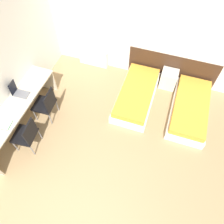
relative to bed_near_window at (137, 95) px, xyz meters
The scene contains 12 objects.
wall_back 1.57m from the bed_near_window, 109.20° to the left, with size 5.56×0.05×2.70m.
wall_left 3.12m from the bed_near_window, 156.36° to the right, with size 0.05×5.27×2.70m.
headboard_panel 1.20m from the bed_near_window, 54.76° to the left, with size 2.33×0.03×0.86m.
bed_near_window is the anchor object (origin of this frame).
bed_near_door 1.36m from the bed_near_window, ahead, with size 0.87×1.86×0.38m.
nightstand 1.01m from the bed_near_window, 47.51° to the left, with size 0.42×0.37×0.51m.
radiator 1.77m from the bed_near_window, 150.16° to the left, with size 0.84×0.12×0.54m.
desk 2.88m from the bed_near_window, 145.50° to the right, with size 0.55×2.51×0.74m.
chair_near_laptop 2.25m from the bed_near_window, 147.85° to the right, with size 0.48×0.48×0.92m.
chair_near_notebook 2.79m from the bed_near_window, 132.78° to the right, with size 0.50×0.50×0.92m.
laptop 2.82m from the bed_near_window, 152.64° to the right, with size 0.35×0.24×0.35m.
open_notebook 3.16m from the bed_near_window, 138.15° to the right, with size 0.33×0.28×0.02m.
Camera 1 is at (0.88, -0.26, 4.56)m, focal length 35.00 mm.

